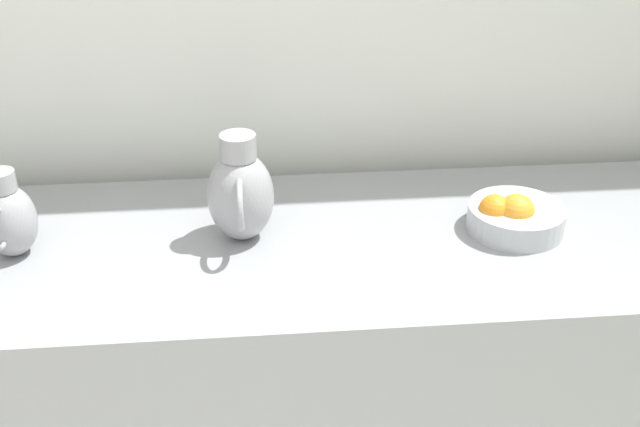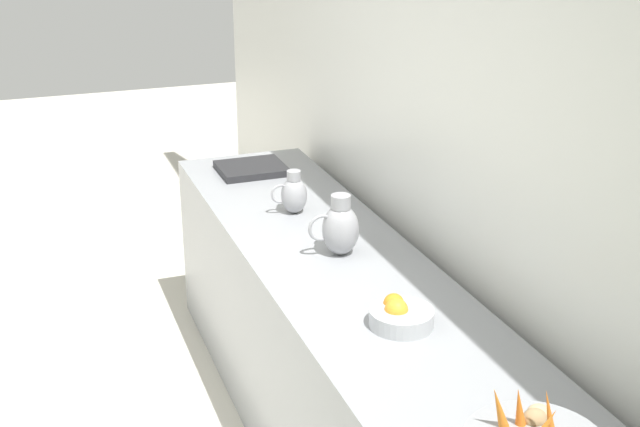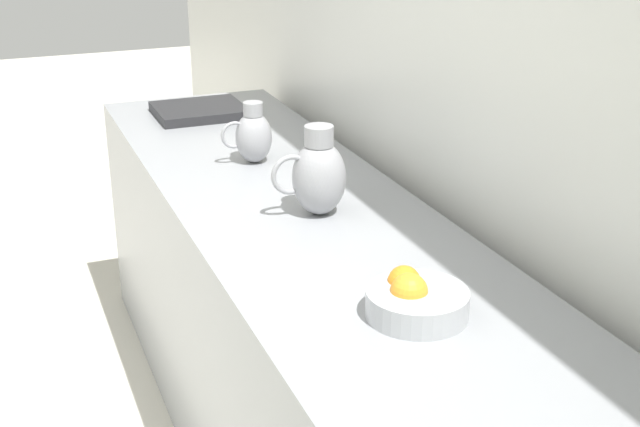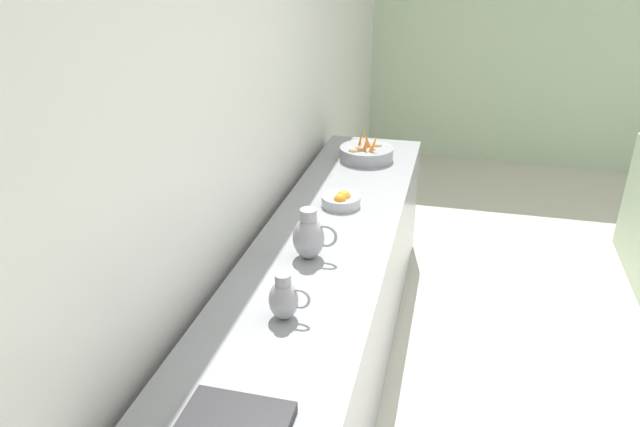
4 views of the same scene
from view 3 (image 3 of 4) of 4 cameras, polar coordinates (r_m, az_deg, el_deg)
prep_counter at (r=2.41m, az=1.48°, el=-12.07°), size 0.69×3.39×0.89m
orange_bowl at (r=1.87m, az=6.28°, el=-5.68°), size 0.22×0.22×0.10m
metal_pitcher_tall at (r=2.37m, az=-0.13°, el=2.57°), size 0.21×0.15×0.25m
metal_pitcher_short at (r=2.82m, az=-4.45°, el=5.17°), size 0.17×0.12×0.20m
counter_sink_basin at (r=3.42m, az=-7.97°, el=6.75°), size 0.34×0.30×0.04m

